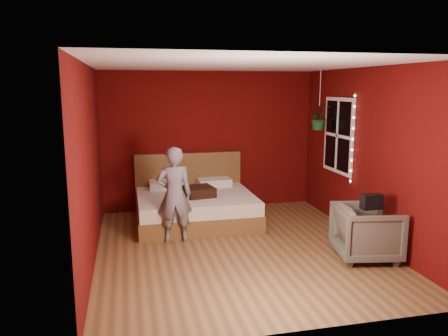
# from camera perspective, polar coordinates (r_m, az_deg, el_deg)

# --- Properties ---
(floor) EXTENTS (4.50, 4.50, 0.00)m
(floor) POSITION_cam_1_polar(r_m,az_deg,el_deg) (6.45, 1.89, -10.41)
(floor) COLOR brown
(floor) RESTS_ON ground
(room_walls) EXTENTS (4.04, 4.54, 2.62)m
(room_walls) POSITION_cam_1_polar(r_m,az_deg,el_deg) (6.05, 1.98, 4.59)
(room_walls) COLOR #550908
(room_walls) RESTS_ON ground
(window) EXTENTS (0.05, 0.97, 1.27)m
(window) POSITION_cam_1_polar(r_m,az_deg,el_deg) (7.62, 14.70, 4.13)
(window) COLOR white
(window) RESTS_ON room_walls
(fairy_lights) EXTENTS (0.04, 0.04, 1.45)m
(fairy_lights) POSITION_cam_1_polar(r_m,az_deg,el_deg) (7.15, 16.44, 3.64)
(fairy_lights) COLOR silver
(fairy_lights) RESTS_ON room_walls
(bed) EXTENTS (1.99, 1.69, 1.09)m
(bed) POSITION_cam_1_polar(r_m,az_deg,el_deg) (7.63, -3.85, -4.84)
(bed) COLOR brown
(bed) RESTS_ON ground
(person) EXTENTS (0.53, 0.35, 1.45)m
(person) POSITION_cam_1_polar(r_m,az_deg,el_deg) (6.55, -6.51, -3.50)
(person) COLOR gray
(person) RESTS_ON ground
(armchair) EXTENTS (0.94, 0.92, 0.74)m
(armchair) POSITION_cam_1_polar(r_m,az_deg,el_deg) (6.27, 18.13, -7.99)
(armchair) COLOR #595546
(armchair) RESTS_ON ground
(handbag) EXTENTS (0.28, 0.14, 0.20)m
(handbag) POSITION_cam_1_polar(r_m,az_deg,el_deg) (6.01, 18.73, -4.18)
(handbag) COLOR black
(handbag) RESTS_ON armchair
(throw_pillow) EXTENTS (0.53, 0.53, 0.16)m
(throw_pillow) POSITION_cam_1_polar(r_m,az_deg,el_deg) (7.35, -3.25, -3.08)
(throw_pillow) COLOR black
(throw_pillow) RESTS_ON bed
(hanging_plant) EXTENTS (0.42, 0.38, 1.04)m
(hanging_plant) POSITION_cam_1_polar(r_m,az_deg,el_deg) (7.85, 12.31, 6.42)
(hanging_plant) COLOR silver
(hanging_plant) RESTS_ON room_walls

